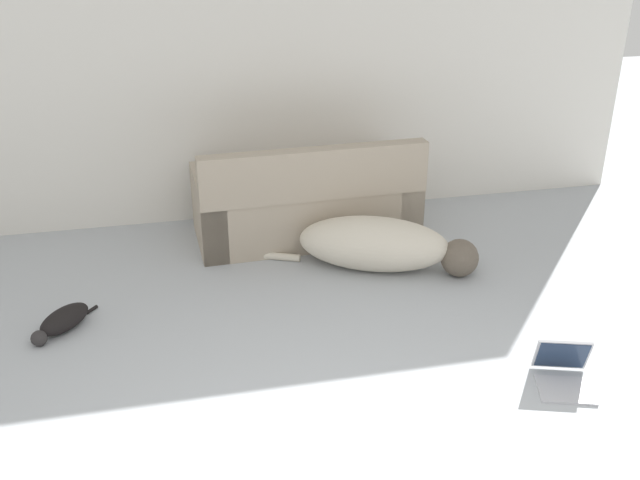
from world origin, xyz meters
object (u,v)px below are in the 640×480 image
at_px(dog, 381,245).
at_px(laptop_open, 563,369).
at_px(couch, 306,204).
at_px(cat, 62,321).

relative_size(dog, laptop_open, 3.64).
height_order(couch, laptop_open, couch).
distance_m(dog, laptop_open, 1.74).
relative_size(couch, cat, 3.78).
distance_m(couch, cat, 2.18).
bearing_deg(couch, laptop_open, 111.95).
bearing_deg(cat, laptop_open, 105.71).
distance_m(cat, laptop_open, 3.16).
xyz_separation_m(dog, laptop_open, (0.62, -1.62, -0.12)).
relative_size(dog, cat, 3.26).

